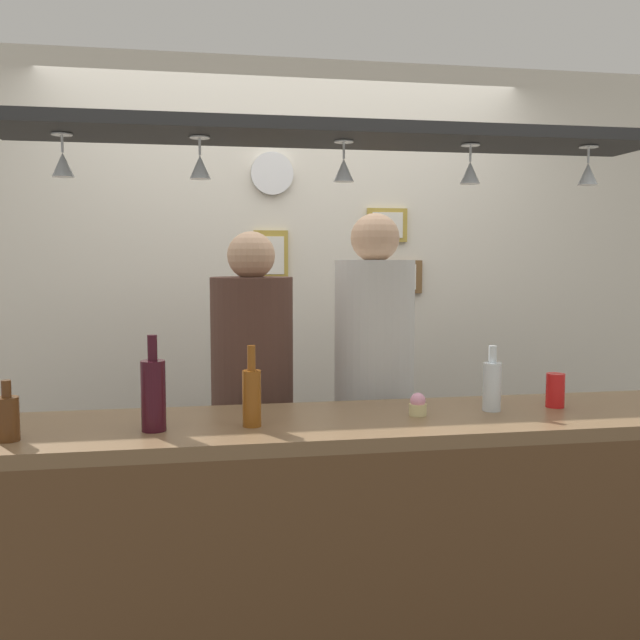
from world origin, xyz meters
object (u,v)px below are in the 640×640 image
cupcake (418,405)px  wall_clock (272,173)px  bottle_wine_dark_red (153,393)px  picture_frame_lower_pair (395,277)px  picture_frame_crest (271,255)px  bottle_beer_brown_stubby (7,417)px  drink_can (555,390)px  person_middle_brown_shirt (252,392)px  person_right_white_patterned_shirt (374,376)px  bottle_beer_amber_tall (252,395)px  bottle_soda_clear (492,385)px  picture_frame_upper_small (387,225)px

cupcake → wall_clock: (-0.35, 1.40, 0.94)m
bottle_wine_dark_red → picture_frame_lower_pair: (1.19, 1.47, 0.31)m
picture_frame_crest → wall_clock: (0.01, -0.01, 0.42)m
bottle_beer_brown_stubby → picture_frame_lower_pair: (1.61, 1.52, 0.36)m
drink_can → wall_clock: (-0.88, 1.36, 0.91)m
picture_frame_crest → wall_clock: 0.42m
person_middle_brown_shirt → person_right_white_patterned_shirt: bearing=-0.0°
cupcake → wall_clock: wall_clock is taller
bottle_wine_dark_red → bottle_beer_amber_tall: bearing=0.9°
bottle_soda_clear → wall_clock: bearing=114.4°
picture_frame_upper_small → drink_can: bearing=-79.4°
person_right_white_patterned_shirt → bottle_soda_clear: person_right_white_patterned_shirt is taller
person_middle_brown_shirt → bottle_wine_dark_red: size_ratio=5.58×
bottle_wine_dark_red → picture_frame_crest: size_ratio=1.15×
picture_frame_upper_small → cupcake: bearing=-100.9°
bottle_beer_brown_stubby → bottle_soda_clear: 1.57m
picture_frame_upper_small → person_right_white_patterned_shirt: bearing=-108.8°
bottle_wine_dark_red → drink_can: bottle_wine_dark_red is taller
cupcake → person_middle_brown_shirt: bearing=129.6°
person_middle_brown_shirt → picture_frame_crest: 0.98m
drink_can → picture_frame_lower_pair: 1.43m
person_right_white_patterned_shirt → bottle_beer_amber_tall: (-0.57, -0.68, 0.07)m
bottle_soda_clear → bottle_wine_dark_red: 1.16m
bottle_beer_amber_tall → picture_frame_crest: size_ratio=1.00×
bottle_beer_amber_tall → person_middle_brown_shirt: bearing=85.6°
bottle_soda_clear → bottle_beer_amber_tall: bearing=-174.3°
bottle_soda_clear → picture_frame_lower_pair: 1.43m
bottle_beer_brown_stubby → picture_frame_crest: 1.85m
person_right_white_patterned_shirt → picture_frame_upper_small: (0.27, 0.79, 0.68)m
cupcake → picture_frame_upper_small: picture_frame_upper_small is taller
cupcake → picture_frame_lower_pair: bearing=77.2°
bottle_soda_clear → bottle_wine_dark_red: (-1.15, -0.09, 0.03)m
bottle_beer_amber_tall → picture_frame_crest: 1.55m
person_right_white_patterned_shirt → picture_frame_lower_pair: 0.94m
bottle_soda_clear → picture_frame_lower_pair: bearing=88.3°
wall_clock → bottle_beer_brown_stubby: bearing=-121.8°
person_middle_brown_shirt → bottle_soda_clear: bearing=-36.9°
person_middle_brown_shirt → picture_frame_upper_small: bearing=44.9°
cupcake → picture_frame_lower_pair: (0.32, 1.41, 0.40)m
bottle_beer_brown_stubby → bottle_beer_amber_tall: (0.72, 0.05, 0.03)m
picture_frame_lower_pair → bottle_beer_brown_stubby: bearing=-136.6°
picture_frame_crest → bottle_wine_dark_red: bearing=-109.3°
bottle_soda_clear → cupcake: 0.29m
cupcake → bottle_beer_amber_tall: bearing=-174.2°
drink_can → cupcake: (-0.53, -0.04, -0.03)m
bottle_beer_brown_stubby → picture_frame_crest: size_ratio=0.69×
person_right_white_patterned_shirt → bottle_soda_clear: size_ratio=7.63×
bottle_beer_brown_stubby → picture_frame_lower_pair: picture_frame_lower_pair is taller
bottle_wine_dark_red → drink_can: 1.41m
person_right_white_patterned_shirt → bottle_beer_brown_stubby: person_right_white_patterned_shirt is taller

